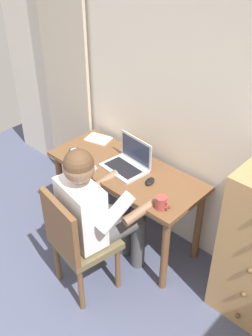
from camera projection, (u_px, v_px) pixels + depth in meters
wall_back at (201, 109)px, 2.72m from camera, size 4.80×0.05×2.50m
curtain_panel at (66, 80)px, 3.55m from camera, size 0.60×0.03×2.20m
desk at (125, 180)px, 3.10m from camera, size 1.29×0.54×0.72m
chair at (76, 240)px, 2.70m from camera, size 0.48×0.46×0.89m
person_seated at (97, 209)px, 2.69m from camera, size 0.59×0.63×1.21m
laptop at (128, 162)px, 3.02m from camera, size 0.36×0.28×0.24m
computer_mouse at (150, 181)px, 2.87m from camera, size 0.09×0.11×0.03m
desk_clock at (74, 151)px, 3.22m from camera, size 0.09×0.09×0.03m
notebook_pad at (98, 139)px, 3.41m from camera, size 0.24×0.20×0.01m
coffee_mug at (161, 203)px, 2.62m from camera, size 0.12×0.08×0.09m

